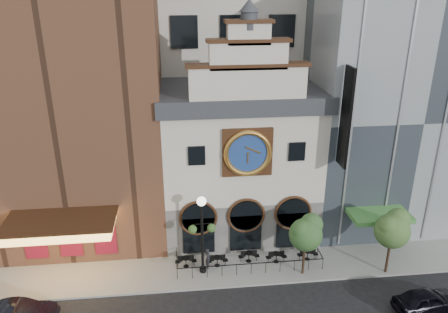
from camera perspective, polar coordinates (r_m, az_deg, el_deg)
ground at (r=31.87m, az=3.93°, el=-16.58°), size 120.00×120.00×0.00m
sidewalk at (r=33.78m, az=3.17°, el=-13.86°), size 44.00×5.00×0.15m
clock_building at (r=35.20m, az=2.00°, el=0.03°), size 12.60×8.78×18.65m
theater_building at (r=36.11m, az=-19.55°, el=9.18°), size 14.00×15.60×25.00m
retail_building at (r=39.99m, az=20.48°, el=6.56°), size 14.00×14.40×20.00m
cafe_railing at (r=33.47m, az=3.19°, el=-13.13°), size 10.60×2.60×0.90m
bistro_0 at (r=33.23m, az=-5.00°, el=-13.46°), size 1.58×0.68×0.90m
bistro_1 at (r=33.18m, az=-0.89°, el=-13.43°), size 1.58×0.68×0.90m
bistro_2 at (r=33.68m, az=3.26°, el=-12.86°), size 1.58×0.68×0.90m
bistro_3 at (r=33.79m, az=6.85°, el=-12.87°), size 1.58×0.68×0.90m
bistro_4 at (r=34.42m, az=10.86°, el=-12.42°), size 1.58×0.68×0.90m
car_right at (r=32.31m, az=24.98°, el=-16.64°), size 4.60×2.33×1.50m
pedestrian at (r=32.86m, az=-2.11°, el=-13.14°), size 0.47×0.63×1.57m
lamppost at (r=30.84m, az=-2.89°, el=-9.13°), size 1.95×0.66×6.08m
tree_left at (r=31.36m, az=10.70°, el=-9.67°), size 2.43×2.34×4.68m
tree_right at (r=33.05m, az=21.19°, el=-8.72°), size 2.57×2.48×4.96m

